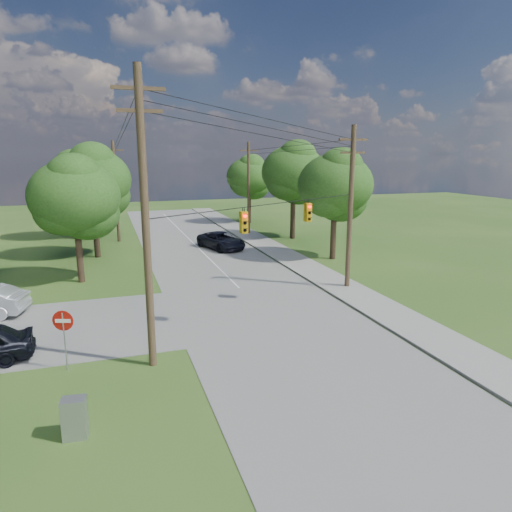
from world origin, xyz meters
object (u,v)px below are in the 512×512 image
object	(u,v)px
pole_sw	(145,219)
pole_north_e	(249,188)
pole_north_w	(116,191)
control_cabinet	(75,418)
pole_ne	(350,206)
do_not_enter_sign	(64,327)
car_main_north	(221,241)

from	to	relation	value
pole_sw	pole_north_e	size ratio (longest dim) A/B	1.20
pole_north_w	control_cabinet	bearing A→B (deg)	-94.08
pole_ne	do_not_enter_sign	size ratio (longest dim) A/B	4.05
pole_ne	do_not_enter_sign	bearing A→B (deg)	-157.50
pole_north_w	car_main_north	world-z (taller)	pole_north_w
pole_north_e	pole_ne	bearing A→B (deg)	-90.00
pole_sw	pole_north_e	bearing A→B (deg)	65.48
pole_north_e	car_main_north	size ratio (longest dim) A/B	1.81
pole_north_e	do_not_enter_sign	size ratio (longest dim) A/B	3.86
pole_north_e	control_cabinet	size ratio (longest dim) A/B	7.54
pole_sw	pole_north_w	distance (m)	29.62
pole_sw	car_main_north	world-z (taller)	pole_sw
pole_ne	pole_north_e	world-z (taller)	pole_ne
car_main_north	control_cabinet	bearing A→B (deg)	-131.02
control_cabinet	do_not_enter_sign	xyz separation A→B (m)	(-0.58, 5.00, 1.21)
pole_ne	control_cabinet	size ratio (longest dim) A/B	7.91
pole_ne	car_main_north	bearing A→B (deg)	108.15
pole_ne	pole_north_e	xyz separation A→B (m)	(-0.00, 22.00, -0.34)
do_not_enter_sign	pole_north_e	bearing A→B (deg)	79.64
pole_north_w	control_cabinet	world-z (taller)	pole_north_w
pole_ne	pole_north_w	distance (m)	26.03
pole_ne	pole_north_w	world-z (taller)	pole_ne
control_cabinet	pole_ne	bearing A→B (deg)	42.72
control_cabinet	car_main_north	bearing A→B (deg)	73.44
do_not_enter_sign	car_main_north	bearing A→B (deg)	81.22
pole_north_e	pole_north_w	distance (m)	13.90
pole_north_w	car_main_north	bearing A→B (deg)	-38.05
control_cabinet	pole_north_e	bearing A→B (deg)	70.76
car_main_north	do_not_enter_sign	xyz separation A→B (m)	(-12.00, -21.96, 1.07)
control_cabinet	do_not_enter_sign	distance (m)	5.17
pole_north_w	do_not_enter_sign	size ratio (longest dim) A/B	3.86
control_cabinet	do_not_enter_sign	size ratio (longest dim) A/B	0.51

